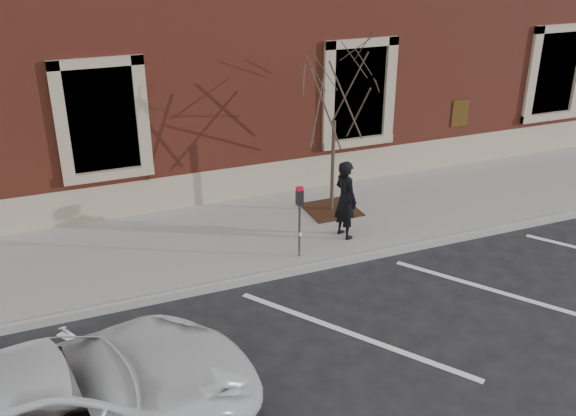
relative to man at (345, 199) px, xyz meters
name	(u,v)px	position (x,y,z in m)	size (l,w,h in m)	color
ground	(300,272)	(-1.35, -0.80, -0.98)	(120.00, 120.00, 0.00)	#28282B
sidewalk_near	(268,231)	(-1.35, 0.95, -0.91)	(40.00, 3.50, 0.15)	gray
curb_near	(301,269)	(-1.35, -0.85, -0.91)	(40.00, 0.12, 0.15)	#9E9E99
parking_stripes	(351,334)	(-1.35, -3.00, -0.98)	(28.00, 4.40, 0.01)	silver
building_civic	(189,9)	(-1.35, 6.94, 3.01)	(40.00, 8.62, 8.00)	maroon
man	(345,199)	(0.00, 0.00, 0.00)	(0.61, 0.40, 1.66)	black
parking_meter	(300,209)	(-1.22, -0.47, 0.19)	(0.13, 0.10, 1.47)	#595B60
tree_grate	(331,209)	(0.31, 1.28, -0.82)	(1.15, 1.15, 0.03)	#381D12
sapling	(335,94)	(0.31, 1.28, 1.86)	(2.30, 2.30, 3.84)	#423828
white_truck	(53,411)	(-5.97, -3.98, -0.25)	(2.43, 5.28, 1.47)	silver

